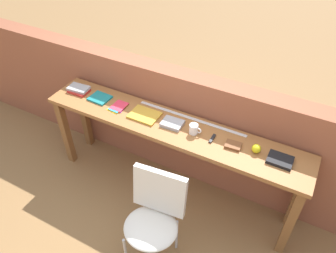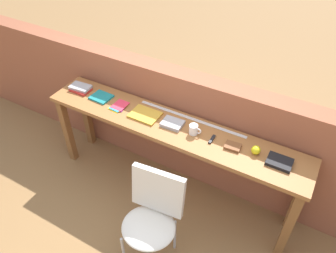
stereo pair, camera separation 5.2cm
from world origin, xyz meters
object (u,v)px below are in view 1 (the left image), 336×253
at_px(pamphlet_pile_colourful, 118,107).
at_px(sports_ball_small, 256,149).
at_px(mug, 194,129).
at_px(multitool_folded, 212,139).
at_px(book_stack_leftmost, 79,90).
at_px(book_repair_rightmost, 280,160).
at_px(book_open_centre, 145,115).
at_px(chair_white_moulded, 154,215).
at_px(magazine_cycling, 100,98).
at_px(leather_journal_brown, 233,145).

relative_size(pamphlet_pile_colourful, sports_ball_small, 2.55).
bearing_deg(mug, multitool_folded, 0.45).
bearing_deg(book_stack_leftmost, book_repair_rightmost, -0.43).
bearing_deg(multitool_folded, book_open_centre, 179.96).
height_order(chair_white_moulded, book_stack_leftmost, book_stack_leftmost).
bearing_deg(pamphlet_pile_colourful, book_stack_leftmost, 176.32).
distance_m(magazine_cycling, multitool_folded, 1.19).
bearing_deg(sports_ball_small, pamphlet_pile_colourful, -178.75).
distance_m(pamphlet_pile_colourful, sports_ball_small, 1.33).
bearing_deg(chair_white_moulded, mug, 88.46).
distance_m(magazine_cycling, book_open_centre, 0.53).
xyz_separation_m(book_stack_leftmost, magazine_cycling, (0.26, -0.00, -0.01)).
height_order(pamphlet_pile_colourful, mug, mug).
distance_m(mug, leather_journal_brown, 0.36).
bearing_deg(sports_ball_small, book_repair_rightmost, -3.42).
height_order(magazine_cycling, mug, mug).
bearing_deg(leather_journal_brown, pamphlet_pile_colourful, 175.48).
relative_size(pamphlet_pile_colourful, book_open_centre, 0.70).
relative_size(magazine_cycling, pamphlet_pile_colourful, 1.03).
height_order(mug, leather_journal_brown, mug).
distance_m(book_stack_leftmost, book_repair_rightmost, 2.02).
bearing_deg(pamphlet_pile_colourful, mug, 0.18).
xyz_separation_m(book_stack_leftmost, leather_journal_brown, (1.64, -0.03, -0.01)).
bearing_deg(book_open_centre, book_stack_leftmost, 177.85).
xyz_separation_m(chair_white_moulded, pamphlet_pile_colourful, (-0.77, 0.68, 0.36)).
relative_size(sports_ball_small, book_repair_rightmost, 0.38).
bearing_deg(book_open_centre, multitool_folded, -0.16).
distance_m(magazine_cycling, leather_journal_brown, 1.38).
bearing_deg(mug, sports_ball_small, 2.80).
bearing_deg(leather_journal_brown, book_stack_leftmost, 174.29).
xyz_separation_m(chair_white_moulded, book_open_centre, (-0.48, 0.68, 0.36)).
height_order(mug, book_repair_rightmost, mug).
relative_size(chair_white_moulded, book_open_centre, 3.30).
xyz_separation_m(pamphlet_pile_colourful, mug, (0.79, 0.00, 0.04)).
xyz_separation_m(chair_white_moulded, leather_journal_brown, (0.37, 0.68, 0.37)).
relative_size(leather_journal_brown, sports_ball_small, 1.74).
height_order(pamphlet_pile_colourful, sports_ball_small, sports_ball_small).
xyz_separation_m(book_open_centre, sports_ball_small, (1.04, 0.02, 0.03)).
bearing_deg(multitool_folded, mug, -179.55).
relative_size(book_open_centre, mug, 2.46).
xyz_separation_m(chair_white_moulded, mug, (0.02, 0.68, 0.40)).
distance_m(book_stack_leftmost, mug, 1.28).
distance_m(sports_ball_small, book_repair_rightmost, 0.20).
height_order(book_stack_leftmost, book_repair_rightmost, book_stack_leftmost).
relative_size(magazine_cycling, book_repair_rightmost, 1.01).
bearing_deg(book_stack_leftmost, magazine_cycling, -0.74).
bearing_deg(book_stack_leftmost, pamphlet_pile_colourful, -3.68).
distance_m(pamphlet_pile_colourful, book_open_centre, 0.29).
relative_size(book_open_centre, multitool_folded, 2.46).
height_order(book_stack_leftmost, book_open_centre, book_stack_leftmost).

